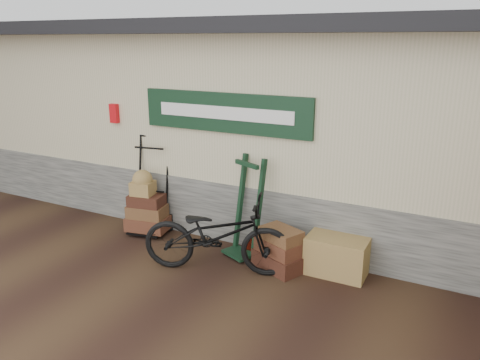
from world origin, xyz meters
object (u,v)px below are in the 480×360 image
at_px(porter_trolley, 151,184).
at_px(green_barrow, 247,207).
at_px(suitcase_stack, 279,248).
at_px(wicker_hamper, 337,255).
at_px(bicycle, 217,231).

bearing_deg(porter_trolley, green_barrow, -13.52).
height_order(porter_trolley, suitcase_stack, porter_trolley).
distance_m(porter_trolley, green_barrow, 1.72).
bearing_deg(green_barrow, suitcase_stack, 4.01).
relative_size(porter_trolley, suitcase_stack, 2.32).
height_order(porter_trolley, green_barrow, porter_trolley).
relative_size(porter_trolley, wicker_hamper, 1.99).
height_order(green_barrow, bicycle, green_barrow).
height_order(green_barrow, suitcase_stack, green_barrow).
bearing_deg(wicker_hamper, green_barrow, -178.53).
xyz_separation_m(porter_trolley, suitcase_stack, (2.30, -0.29, -0.47)).
relative_size(suitcase_stack, wicker_hamper, 0.86).
relative_size(porter_trolley, green_barrow, 1.09).
xyz_separation_m(suitcase_stack, bicycle, (-0.69, -0.44, 0.28)).
xyz_separation_m(green_barrow, bicycle, (-0.10, -0.64, -0.13)).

